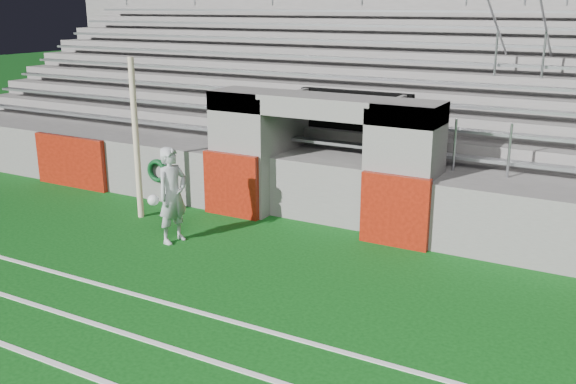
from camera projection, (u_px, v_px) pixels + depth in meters
The scene contains 5 objects.
ground at pixel (223, 283), 10.29m from camera, with size 90.00×90.00×0.00m, color #0B4310.
field_post at pixel (136, 140), 13.07m from camera, with size 0.13×0.13×3.32m, color beige.
stadium_structure at pixel (397, 118), 16.55m from camera, with size 26.00×8.48×5.42m.
goalkeeper_with_ball at pixel (172, 195), 11.87m from camera, with size 0.60×0.74×1.82m.
hose_coil at pixel (157, 171), 14.29m from camera, with size 0.55×0.15×0.55m.
Camera 1 is at (5.52, -7.75, 4.30)m, focal length 40.00 mm.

